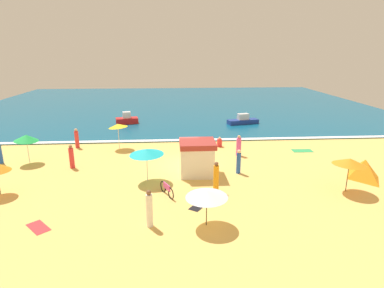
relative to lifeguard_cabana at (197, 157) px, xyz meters
name	(u,v)px	position (x,y,z in m)	size (l,w,h in m)	color
ground_plane	(181,164)	(-1.05, 2.19, -1.22)	(60.00, 60.00, 0.00)	#EDBC60
ocean_water	(175,104)	(-1.05, 30.19, -1.17)	(60.00, 44.00, 0.10)	#0F567A
wave_breaker_foam	(179,140)	(-1.05, 8.49, -1.11)	(57.00, 0.70, 0.01)	white
lifeguard_cabana	(197,157)	(0.00, 0.00, 0.00)	(2.43, 2.30, 2.39)	white
beach_umbrella_0	(350,162)	(8.87, -3.44, 0.70)	(2.81, 2.81, 2.18)	#4C3823
beach_umbrella_2	(146,152)	(-3.39, -1.01, 0.81)	(3.15, 3.15, 2.25)	silver
beach_umbrella_3	(26,138)	(-12.67, 3.14, 0.78)	(2.22, 2.19, 2.31)	silver
beach_umbrella_5	(118,126)	(-6.36, 6.51, 0.84)	(2.11, 2.10, 2.29)	silver
beach_umbrella_6	(207,194)	(-0.11, -6.80, 0.47)	(2.90, 2.90, 1.90)	#4C3823
beach_tent	(364,169)	(11.14, -1.50, -0.55)	(1.87, 2.39, 1.33)	orange
parked_bicycle	(167,189)	(-2.09, -3.27, -0.84)	(0.83, 1.67, 0.76)	black
beachgoer_0	(216,177)	(0.91, -2.84, -0.32)	(0.40, 0.40, 1.89)	orange
beachgoer_1	(219,142)	(2.54, 6.47, -0.83)	(0.40, 0.40, 0.90)	red
beachgoer_3	(0,153)	(-14.81, 3.20, -0.38)	(0.43, 0.43, 1.74)	blue
beachgoer_4	(149,209)	(-2.89, -6.72, -0.30)	(0.38, 0.38, 1.93)	white
beachgoer_5	(239,146)	(3.71, 3.84, -0.42)	(0.53, 0.53, 1.73)	#D84CA5
beachgoer_6	(72,157)	(-9.07, 1.83, -0.38)	(0.49, 0.49, 1.76)	red
beachgoer_7	(239,162)	(2.89, -0.03, -0.37)	(0.41, 0.41, 1.73)	blue
beachgoer_8	(77,139)	(-10.10, 6.96, -0.39)	(0.49, 0.49, 1.75)	red
beach_towel_0	(302,151)	(9.49, 4.72, -1.21)	(1.77, 1.01, 0.01)	green
beach_towel_1	(201,204)	(-0.17, -4.58, -1.21)	(1.52, 1.81, 0.01)	black
beach_towel_2	(38,227)	(-8.34, -6.47, -1.21)	(1.47, 1.51, 0.01)	red
small_boat_0	(127,120)	(-6.91, 16.18, -0.67)	(2.71, 1.73, 1.36)	red
small_boat_1	(243,120)	(6.58, 15.07, -0.74)	(3.77, 1.95, 1.18)	navy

